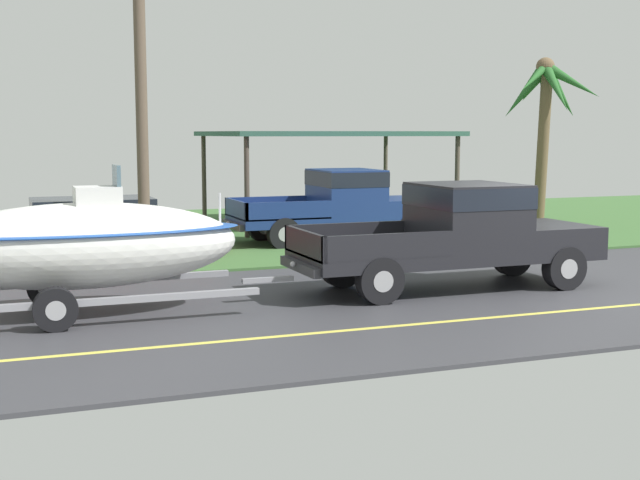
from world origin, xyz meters
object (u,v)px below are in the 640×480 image
carport_awning (325,136)px  parked_sedan_near (101,229)px  boat_on_trailer (82,245)px  utility_pole (141,88)px  parked_pickup_background (345,202)px  pickup_truck_towing (465,231)px  palm_tree_near_left (546,99)px

carport_awning → parked_sedan_near: bearing=-148.0°
boat_on_trailer → parked_sedan_near: bearing=80.7°
carport_awning → utility_pole: size_ratio=0.96×
carport_awning → utility_pole: 9.53m
parked_pickup_background → pickup_truck_towing: bearing=-94.0°
palm_tree_near_left → utility_pole: (-13.01, -4.47, -0.12)m
utility_pole → carport_awning: bearing=45.3°
boat_on_trailer → palm_tree_near_left: 17.25m
pickup_truck_towing → palm_tree_near_left: 11.99m
boat_on_trailer → utility_pole: 5.19m
parked_pickup_background → carport_awning: carport_awning is taller
pickup_truck_towing → palm_tree_near_left: (7.84, 8.62, 2.81)m
pickup_truck_towing → parked_pickup_background: pickup_truck_towing is taller
parked_pickup_background → palm_tree_near_left: (7.35, 1.70, 2.82)m
pickup_truck_towing → boat_on_trailer: boat_on_trailer is taller
carport_awning → utility_pole: utility_pole is taller
boat_on_trailer → parked_sedan_near: boat_on_trailer is taller
parked_sedan_near → palm_tree_near_left: (13.64, 2.29, 3.20)m
parked_sedan_near → utility_pole: bearing=-73.9°
parked_pickup_background → palm_tree_near_left: size_ratio=1.07×
pickup_truck_towing → parked_sedan_near: size_ratio=1.24×
parked_sedan_near → palm_tree_near_left: bearing=9.5°
pickup_truck_towing → parked_sedan_near: pickup_truck_towing is taller
parked_pickup_background → carport_awning: 4.45m
parked_pickup_background → utility_pole: 6.86m
palm_tree_near_left → pickup_truck_towing: bearing=-132.3°
parked_sedan_near → boat_on_trailer: bearing=-99.3°
palm_tree_near_left → carport_awning: bearing=160.3°
carport_awning → palm_tree_near_left: palm_tree_near_left is taller
parked_sedan_near → utility_pole: size_ratio=0.66×
parked_sedan_near → utility_pole: (0.63, -2.19, 3.08)m
boat_on_trailer → utility_pole: utility_pole is taller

